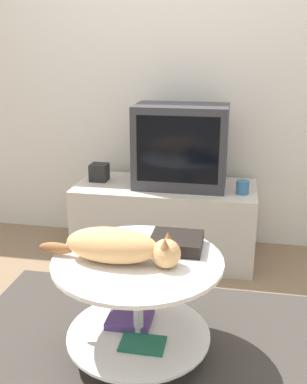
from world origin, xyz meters
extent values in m
plane|color=#7F664C|center=(0.00, 0.00, 0.00)|extent=(12.00, 12.00, 0.00)
cube|color=silver|center=(0.00, 1.36, 1.30)|extent=(8.00, 0.05, 2.60)
cube|color=#3D3833|center=(0.00, 0.00, 0.01)|extent=(1.71, 1.19, 0.02)
cube|color=beige|center=(-0.04, 1.02, 0.25)|extent=(1.16, 0.52, 0.49)
cube|color=#B7AD9E|center=(-0.04, 0.76, 0.30)|extent=(0.52, 0.01, 0.14)
cube|color=#333338|center=(0.06, 1.03, 0.75)|extent=(0.57, 0.34, 0.52)
cube|color=black|center=(0.06, 0.86, 0.77)|extent=(0.49, 0.01, 0.40)
cube|color=black|center=(-0.49, 1.04, 0.55)|extent=(0.11, 0.11, 0.11)
cylinder|color=teal|center=(0.45, 0.93, 0.53)|extent=(0.08, 0.08, 0.08)
cylinder|color=#B2B2B7|center=(0.02, -0.06, 0.03)|extent=(0.30, 0.30, 0.01)
cylinder|color=#B7B7BC|center=(0.02, -0.06, 0.25)|extent=(0.04, 0.04, 0.46)
cylinder|color=white|center=(0.02, -0.06, 0.13)|extent=(0.64, 0.64, 0.01)
cylinder|color=white|center=(0.02, -0.06, 0.49)|extent=(0.73, 0.73, 0.02)
cube|color=#51387A|center=(-0.04, 0.02, 0.15)|extent=(0.20, 0.18, 0.03)
cube|color=#1E664C|center=(0.05, -0.14, 0.14)|extent=(0.19, 0.13, 0.01)
cube|color=black|center=(0.16, 0.07, 0.53)|extent=(0.23, 0.20, 0.06)
ellipsoid|color=tan|center=(-0.08, -0.10, 0.58)|extent=(0.40, 0.19, 0.15)
sphere|color=tan|center=(0.15, -0.11, 0.56)|extent=(0.12, 0.12, 0.12)
cone|color=#996038|center=(0.15, -0.07, 0.62)|extent=(0.04, 0.04, 0.04)
cone|color=#996038|center=(0.15, -0.14, 0.62)|extent=(0.04, 0.04, 0.04)
ellipsoid|color=#996038|center=(-0.33, -0.09, 0.54)|extent=(0.16, 0.05, 0.05)
camera|label=1|loc=(0.40, -1.72, 1.36)|focal=42.00mm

